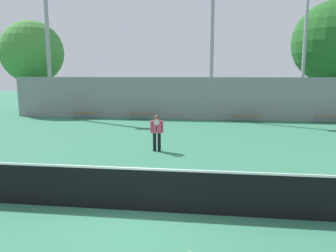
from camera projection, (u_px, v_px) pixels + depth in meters
name	position (u px, v px, depth m)	size (l,w,h in m)	color
ground_plane	(141.00, 211.00, 7.89)	(100.00, 100.00, 0.00)	#337556
tennis_net	(140.00, 189.00, 7.80)	(10.16, 0.09, 1.07)	#195128
tennis_player	(157.00, 131.00, 13.79)	(0.55, 0.43, 1.54)	black
bench_courtside_near	(245.00, 116.00, 22.32)	(2.16, 0.40, 0.46)	brown
bench_courtside_far	(83.00, 113.00, 23.85)	(1.86, 0.40, 0.46)	brown
bench_adjacent_court	(332.00, 117.00, 21.59)	(2.05, 0.40, 0.46)	brown
bench_by_gate	(140.00, 114.00, 23.29)	(2.02, 0.40, 0.46)	brown
light_pole_near_left	(212.00, 39.00, 22.80)	(0.90, 0.60, 9.87)	#939399
light_pole_far_right	(305.00, 33.00, 21.89)	(0.90, 0.60, 9.70)	#939399
light_pole_center_back	(47.00, 33.00, 24.12)	(0.90, 0.60, 11.14)	#939399
back_fence	(189.00, 98.00, 23.36)	(26.23, 0.06, 3.00)	gray
tree_green_tall	(334.00, 43.00, 23.68)	(5.97, 5.97, 8.46)	brown
tree_green_broad	(32.00, 52.00, 27.18)	(5.15, 5.15, 7.57)	brown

